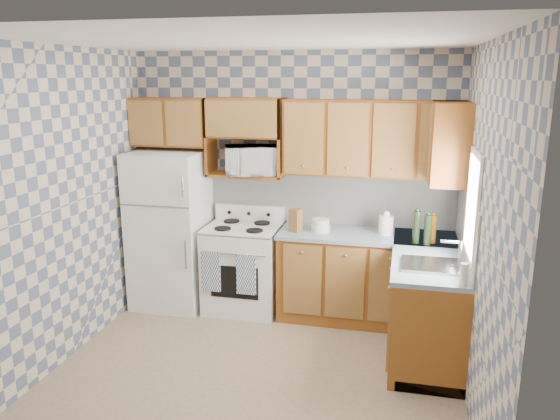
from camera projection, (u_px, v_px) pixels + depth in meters
The scene contains 29 objects.
floor at pixel (254, 374), 4.60m from camera, with size 3.40×3.40×0.00m, color #77644B.
back_wall at pixel (293, 182), 5.79m from camera, with size 3.40×0.02×2.70m, color slate.
right_wall at pixel (481, 233), 3.91m from camera, with size 0.02×3.20×2.70m, color slate.
backsplash_back at pixel (330, 198), 5.73m from camera, with size 2.60×0.01×0.56m, color silver.
backsplash_right at pixel (466, 224), 4.71m from camera, with size 0.01×1.60×0.56m, color silver.
refrigerator at pixel (170, 229), 5.86m from camera, with size 0.75×0.70×1.68m, color white.
stove_body at pixel (243, 269), 5.80m from camera, with size 0.76×0.65×0.90m, color white.
cooktop at pixel (243, 228), 5.69m from camera, with size 0.76×0.65×0.03m, color silver.
backguard at pixel (250, 212), 5.93m from camera, with size 0.76×0.08×0.17m, color white.
dish_towel_left at pixel (211, 272), 5.51m from camera, with size 0.20×0.03×0.42m, color navy.
dish_towel_right at pixel (246, 275), 5.43m from camera, with size 0.20×0.03×0.42m, color navy.
base_cabinets_back at pixel (366, 279), 5.55m from camera, with size 1.75×0.60×0.88m, color brown.
base_cabinets_right at pixel (426, 303), 4.95m from camera, with size 0.60×1.60×0.88m, color brown.
countertop_back at pixel (368, 235), 5.43m from camera, with size 1.77×0.63×0.04m, color slate.
countertop_right at pixel (429, 255), 4.84m from camera, with size 0.63×1.60×0.04m, color slate.
upper_cabinets_back at pixel (373, 138), 5.34m from camera, with size 1.75×0.33×0.74m, color brown.
upper_cabinets_fridge at pixel (171, 122), 5.77m from camera, with size 0.82×0.33×0.50m, color brown.
upper_cabinets_right at pixel (449, 143), 5.01m from camera, with size 0.33×0.70×0.74m, color brown.
microwave_shelf at pixel (246, 175), 5.72m from camera, with size 0.80×0.33×0.03m, color brown.
microwave at pixel (251, 160), 5.62m from camera, with size 0.54×0.36×0.30m, color white.
sink at pixel (431, 265), 4.50m from camera, with size 0.48×0.40×0.03m, color #B7B7BC.
window at pixel (473, 205), 4.32m from camera, with size 0.02×0.66×0.86m, color silver.
bottle_0 at pixel (416, 227), 5.09m from camera, with size 0.07×0.07×0.31m, color black.
bottle_1 at pixel (427, 230), 5.03m from camera, with size 0.07×0.07×0.29m, color black.
bottle_2 at pixel (433, 229), 5.10m from camera, with size 0.07×0.07×0.26m, color #532C08.
knife_block at pixel (296, 220), 5.48m from camera, with size 0.10×0.10×0.23m, color brown.
electric_kettle at pixel (386, 225), 5.38m from camera, with size 0.15×0.15×0.18m, color white.
food_containers at pixel (321, 225), 5.49m from camera, with size 0.19×0.19×0.13m, color silver, non-canonical shape.
soap_bottle at pixel (464, 274), 4.08m from camera, with size 0.06×0.06×0.17m, color silver.
Camera 1 is at (1.14, -3.98, 2.45)m, focal length 35.00 mm.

